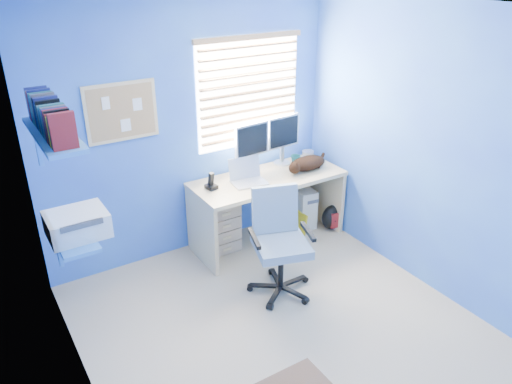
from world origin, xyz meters
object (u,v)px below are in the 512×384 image
tower_pc (300,205)px  laptop (249,173)px  office_chair (279,255)px  cat (308,163)px  desk (268,209)px

tower_pc → laptop: bearing=-161.0°
laptop → office_chair: (-0.14, -0.75, -0.49)m
cat → laptop: bearing=162.9°
desk → cat: 0.64m
desk → tower_pc: bearing=13.6°
laptop → tower_pc: size_ratio=0.73×
desk → tower_pc: (0.53, 0.13, -0.14)m
desk → laptop: (-0.24, -0.03, 0.48)m
desk → laptop: 0.54m
desk → tower_pc: 0.57m
desk → office_chair: bearing=-116.3°
cat → tower_pc: bearing=54.2°
desk → office_chair: office_chair is taller
laptop → tower_pc: (0.77, 0.16, -0.62)m
laptop → tower_pc: bearing=19.2°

